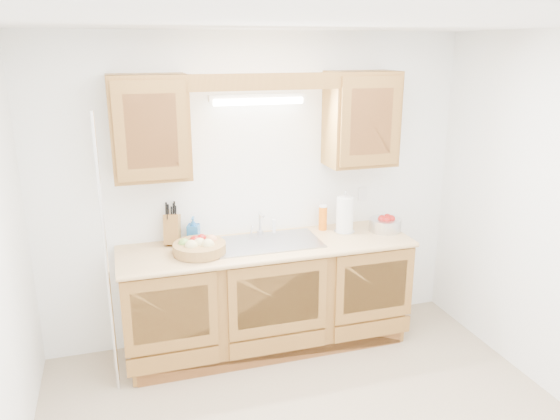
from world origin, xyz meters
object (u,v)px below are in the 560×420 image
object	(u,v)px
apple_bowl	(385,224)
paper_towel	(345,215)
fruit_basket	(199,247)
knife_block	(172,228)

from	to	relation	value
apple_bowl	paper_towel	bearing A→B (deg)	169.30
fruit_basket	apple_bowl	world-z (taller)	apple_bowl
fruit_basket	paper_towel	distance (m)	1.24
knife_block	paper_towel	size ratio (longest dim) A/B	0.95
knife_block	apple_bowl	xyz separation A→B (m)	(1.74, -0.22, -0.06)
knife_block	paper_towel	distance (m)	1.40
fruit_basket	apple_bowl	bearing A→B (deg)	2.37
knife_block	paper_towel	xyz separation A→B (m)	(1.39, -0.15, 0.03)
fruit_basket	apple_bowl	distance (m)	1.57
fruit_basket	knife_block	size ratio (longest dim) A/B	1.25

